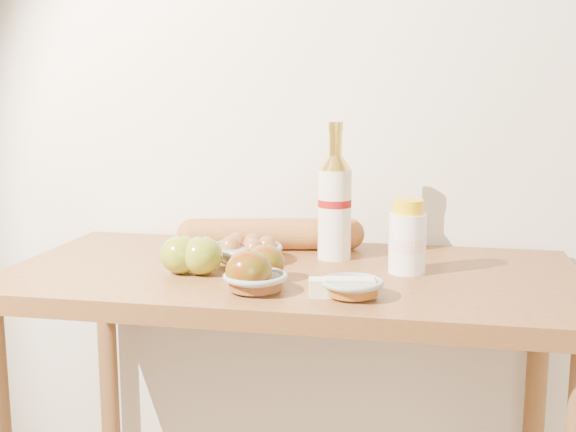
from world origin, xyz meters
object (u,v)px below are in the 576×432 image
Objects in this scene: bourbon_bottle at (335,204)px; table at (291,325)px; egg_bowl at (246,251)px; cream_bottle at (407,239)px; baguette at (271,234)px.

table is at bearing -113.77° from bourbon_bottle.
table is at bearing -24.88° from egg_bowl.
bourbon_bottle reaches higher than egg_bowl.
table is 0.29m from bourbon_bottle.
cream_bottle is (0.17, -0.10, -0.05)m from bourbon_bottle.
table is 0.19m from egg_bowl.
egg_bowl is (-0.35, 0.03, -0.05)m from cream_bottle.
baguette is at bearing 168.13° from bourbon_bottle.
bourbon_bottle reaches higher than cream_bottle.
baguette is at bearing 128.96° from cream_bottle.
table is 2.65× the size of baguette.
table is 7.83× the size of cream_bottle.
egg_bowl is 0.45× the size of baguette.
bourbon_bottle is 2.00× the size of cream_bottle.
egg_bowl is at bearing 155.12° from table.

